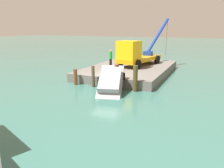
# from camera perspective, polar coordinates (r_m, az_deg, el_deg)

# --- Properties ---
(ground) EXTENTS (200.00, 200.00, 0.00)m
(ground) POSITION_cam_1_polar(r_m,az_deg,el_deg) (20.25, -1.23, -0.51)
(ground) COLOR #386B60
(dock) EXTENTS (12.85, 8.28, 0.85)m
(dock) POSITION_cam_1_polar(r_m,az_deg,el_deg) (25.69, 4.62, 3.59)
(dock) COLOR slate
(dock) RESTS_ON ground
(crane_truck) EXTENTS (9.98, 3.82, 5.47)m
(crane_truck) POSITION_cam_1_polar(r_m,az_deg,el_deg) (25.62, 6.16, 7.65)
(crane_truck) COLOR orange
(crane_truck) RESTS_ON dock
(dock_worker) EXTENTS (0.34, 0.34, 1.87)m
(dock_worker) POSITION_cam_1_polar(r_m,az_deg,el_deg) (25.47, -0.36, 6.70)
(dock_worker) COLOR black
(dock_worker) RESTS_ON dock
(salvaged_car) EXTENTS (4.58, 3.04, 2.98)m
(salvaged_car) POSITION_cam_1_polar(r_m,az_deg,el_deg) (17.83, -0.47, -0.25)
(salvaged_car) COLOR #99999E
(salvaged_car) RESTS_ON ground
(piling_near) EXTENTS (0.35, 0.35, 1.46)m
(piling_near) POSITION_cam_1_polar(r_m,az_deg,el_deg) (20.86, -9.26, 1.80)
(piling_near) COLOR brown
(piling_near) RESTS_ON ground
(piling_mid) EXTENTS (0.30, 0.30, 1.90)m
(piling_mid) POSITION_cam_1_polar(r_m,az_deg,el_deg) (19.88, -4.82, 1.98)
(piling_mid) COLOR brown
(piling_mid) RESTS_ON ground
(piling_far) EXTENTS (0.38, 0.38, 2.14)m
(piling_far) POSITION_cam_1_polar(r_m,az_deg,el_deg) (19.01, 1.16, 1.82)
(piling_far) COLOR brown
(piling_far) RESTS_ON ground
(piling_end) EXTENTS (0.38, 0.38, 2.15)m
(piling_end) POSITION_cam_1_polar(r_m,az_deg,el_deg) (18.43, 5.93, 1.37)
(piling_end) COLOR brown
(piling_end) RESTS_ON ground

